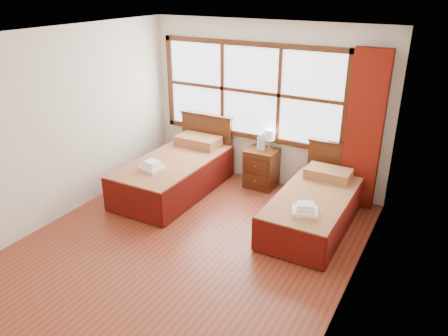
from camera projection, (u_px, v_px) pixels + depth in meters
The scene contains 15 objects.
floor at pixel (190, 243), 5.65m from camera, with size 4.50×4.50×0.00m, color brown.
ceiling at pixel (183, 35), 4.62m from camera, with size 4.50×4.50×0.00m, color white.
wall_back at pixel (265, 105), 6.94m from camera, with size 4.00×4.00×0.00m, color silver.
wall_left at pixel (66, 124), 6.03m from camera, with size 4.50×4.50×0.00m, color silver.
wall_right at pixel (358, 185), 4.25m from camera, with size 4.50×4.50×0.00m, color silver.
window at pixel (250, 91), 6.94m from camera, with size 3.16×0.06×1.56m.
curtain at pixel (364, 131), 6.17m from camera, with size 0.50×0.16×2.30m, color maroon.
bed_left at pixel (176, 172), 6.95m from camera, with size 1.06×2.08×1.03m.
bed_right at pixel (314, 207), 5.95m from camera, with size 0.95×1.97×0.91m.
nightstand at pixel (261, 168), 7.09m from camera, with size 0.48×0.47×0.64m.
towels_left at pixel (152, 166), 6.44m from camera, with size 0.37×0.33×0.13m.
towels_right at pixel (305, 209), 5.37m from camera, with size 0.39×0.37×0.13m.
lamp at pixel (270, 135), 6.88m from camera, with size 0.17×0.17×0.33m.
bottle_near at pixel (259, 144), 6.92m from camera, with size 0.06×0.06×0.23m.
bottle_far at pixel (263, 143), 6.91m from camera, with size 0.07×0.07×0.28m.
Camera 1 is at (2.72, -3.98, 3.14)m, focal length 35.00 mm.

